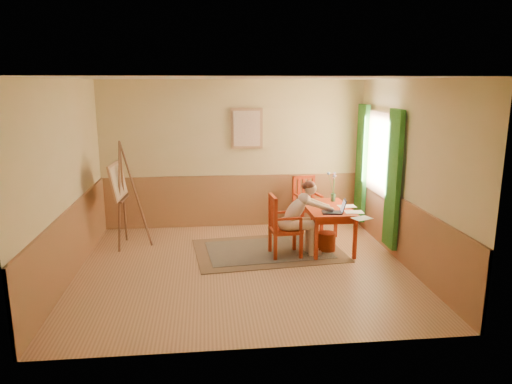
{
  "coord_description": "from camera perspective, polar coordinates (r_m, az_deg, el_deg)",
  "views": [
    {
      "loc": [
        -0.52,
        -6.76,
        2.74
      ],
      "look_at": [
        0.25,
        0.55,
        1.05
      ],
      "focal_mm": 33.43,
      "sensor_mm": 36.0,
      "label": 1
    }
  ],
  "objects": [
    {
      "name": "wainscot",
      "position": [
        7.89,
        -2.0,
        -3.54
      ],
      "size": [
        5.0,
        4.5,
        1.0
      ],
      "color": "#9F6D46",
      "rests_on": "room"
    },
    {
      "name": "rug",
      "position": [
        8.01,
        1.47,
        -6.98
      ],
      "size": [
        2.55,
        1.84,
        0.02
      ],
      "color": "#8C7251",
      "rests_on": "room"
    },
    {
      "name": "vase",
      "position": [
        8.38,
        9.2,
        0.5
      ],
      "size": [
        0.18,
        0.26,
        0.52
      ],
      "color": "#3F724C",
      "rests_on": "table"
    },
    {
      "name": "wall_portrait",
      "position": [
        9.03,
        -1.11,
        7.61
      ],
      "size": [
        0.6,
        0.05,
        0.76
      ],
      "color": "#AC7E57",
      "rests_on": "room"
    },
    {
      "name": "easel",
      "position": [
        8.28,
        -15.96,
        0.84
      ],
      "size": [
        0.62,
        0.81,
        1.82
      ],
      "color": "brown",
      "rests_on": "room"
    },
    {
      "name": "wastebasket",
      "position": [
        8.05,
        8.44,
        -5.9
      ],
      "size": [
        0.39,
        0.39,
        0.32
      ],
      "primitive_type": "cylinder",
      "rotation": [
        0.0,
        0.0,
        0.43
      ],
      "color": "#9D3313",
      "rests_on": "room"
    },
    {
      "name": "chair_back",
      "position": [
        9.06,
        6.08,
        -1.38
      ],
      "size": [
        0.53,
        0.55,
        1.02
      ],
      "color": "#B23514",
      "rests_on": "room"
    },
    {
      "name": "room",
      "position": [
        6.91,
        -1.58,
        1.77
      ],
      "size": [
        5.04,
        4.54,
        2.84
      ],
      "color": "tan",
      "rests_on": "ground"
    },
    {
      "name": "laptop",
      "position": [
        7.66,
        9.51,
        -2.17
      ],
      "size": [
        0.39,
        0.27,
        0.22
      ],
      "color": "#1E2338",
      "rests_on": "table"
    },
    {
      "name": "chair_left",
      "position": [
        7.63,
        3.16,
        -4.08
      ],
      "size": [
        0.5,
        0.48,
        1.01
      ],
      "color": "#B23514",
      "rests_on": "room"
    },
    {
      "name": "papers",
      "position": [
        7.86,
        10.59,
        -2.15
      ],
      "size": [
        0.81,
        1.17,
        0.0
      ],
      "color": "white",
      "rests_on": "table"
    },
    {
      "name": "figure",
      "position": [
        7.64,
        5.28,
        -2.76
      ],
      "size": [
        0.92,
        0.42,
        1.23
      ],
      "color": "beige",
      "rests_on": "room"
    },
    {
      "name": "window",
      "position": [
        8.5,
        14.31,
        3.11
      ],
      "size": [
        0.12,
        2.01,
        2.2
      ],
      "color": "white",
      "rests_on": "room"
    },
    {
      "name": "table",
      "position": [
        8.05,
        8.53,
        -2.38
      ],
      "size": [
        0.73,
        1.2,
        0.72
      ],
      "color": "#B23514",
      "rests_on": "room"
    }
  ]
}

